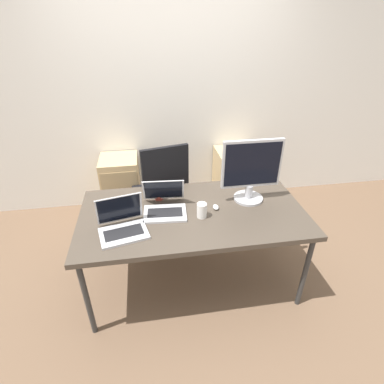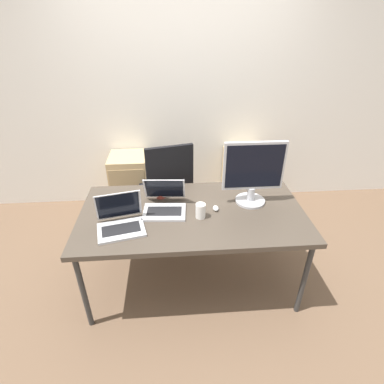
% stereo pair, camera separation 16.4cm
% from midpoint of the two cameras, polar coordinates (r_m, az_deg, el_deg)
% --- Properties ---
extents(ground_plane, '(14.00, 14.00, 0.00)m').
position_cam_midpoint_polar(ground_plane, '(2.83, 1.80, -16.23)').
color(ground_plane, brown).
extents(wall_back, '(10.00, 0.05, 2.60)m').
position_cam_midpoint_polar(wall_back, '(3.48, -0.42, 17.95)').
color(wall_back, white).
rests_on(wall_back, ground_plane).
extents(desk, '(1.75, 0.91, 0.74)m').
position_cam_midpoint_polar(desk, '(2.37, 2.07, -4.65)').
color(desk, '#473D33').
rests_on(desk, ground_plane).
extents(office_chair, '(0.58, 0.61, 1.07)m').
position_cam_midpoint_polar(office_chair, '(3.13, -3.27, -1.54)').
color(office_chair, '#232326').
rests_on(office_chair, ground_plane).
extents(cabinet_left, '(0.41, 0.44, 0.70)m').
position_cam_midpoint_polar(cabinet_left, '(3.59, -10.40, 1.62)').
color(cabinet_left, tan).
rests_on(cabinet_left, ground_plane).
extents(cabinet_right, '(0.41, 0.44, 0.70)m').
position_cam_midpoint_polar(cabinet_right, '(3.68, 10.66, 2.37)').
color(cabinet_right, tan).
rests_on(cabinet_right, ground_plane).
extents(laptop_left, '(0.34, 0.35, 0.23)m').
position_cam_midpoint_polar(laptop_left, '(2.35, -3.29, -2.34)').
color(laptop_left, silver).
rests_on(laptop_left, desk).
extents(laptop_right, '(0.37, 0.35, 0.25)m').
position_cam_midpoint_polar(laptop_right, '(2.19, -11.41, -5.56)').
color(laptop_right, silver).
rests_on(laptop_right, desk).
extents(monitor, '(0.48, 0.24, 0.52)m').
position_cam_midpoint_polar(monitor, '(2.40, 13.52, 3.48)').
color(monitor, '#B7B7BC').
rests_on(monitor, desk).
extents(mouse, '(0.04, 0.07, 0.03)m').
position_cam_midpoint_polar(mouse, '(2.37, 6.52, -3.13)').
color(mouse, silver).
rests_on(mouse, desk).
extents(coffee_cup_white, '(0.07, 0.07, 0.12)m').
position_cam_midpoint_polar(coffee_cup_white, '(2.25, 3.73, -3.63)').
color(coffee_cup_white, white).
rests_on(coffee_cup_white, desk).
extents(coffee_cup_brown, '(0.08, 0.08, 0.10)m').
position_cam_midpoint_polar(coffee_cup_brown, '(2.50, -4.15, -0.06)').
color(coffee_cup_brown, maroon).
rests_on(coffee_cup_brown, desk).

